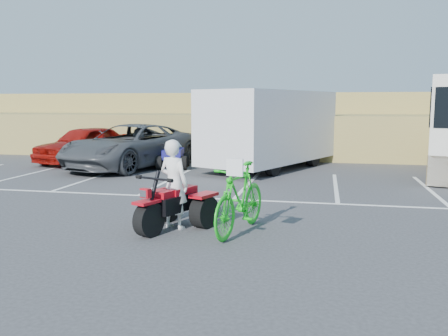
% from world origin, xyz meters
% --- Properties ---
extents(ground, '(100.00, 100.00, 0.00)m').
position_xyz_m(ground, '(0.00, 0.00, 0.00)').
color(ground, '#373739').
rests_on(ground, ground).
extents(parking_stripes, '(28.00, 5.16, 0.01)m').
position_xyz_m(parking_stripes, '(0.87, 4.07, 0.00)').
color(parking_stripes, white).
rests_on(parking_stripes, ground).
extents(grass_embankment, '(40.00, 8.50, 3.10)m').
position_xyz_m(grass_embankment, '(0.00, 15.48, 1.42)').
color(grass_embankment, '#9C8547').
rests_on(grass_embankment, ground).
extents(red_trike_atv, '(1.88, 2.13, 1.15)m').
position_xyz_m(red_trike_atv, '(-0.70, -0.83, 0.00)').
color(red_trike_atv, '#AE0915').
rests_on(red_trike_atv, ground).
extents(rider, '(0.78, 0.65, 1.82)m').
position_xyz_m(rider, '(-0.65, -0.69, 0.91)').
color(rider, white).
rests_on(rider, ground).
extents(green_dirt_bike, '(1.16, 2.39, 1.38)m').
position_xyz_m(green_dirt_bike, '(0.73, -0.75, 0.69)').
color(green_dirt_bike, '#14BF19').
rests_on(green_dirt_bike, ground).
extents(grey_pickup, '(4.47, 6.73, 1.72)m').
position_xyz_m(grey_pickup, '(-5.18, 7.75, 0.86)').
color(grey_pickup, '#3F4246').
rests_on(grey_pickup, ground).
extents(red_car, '(3.26, 5.00, 1.58)m').
position_xyz_m(red_car, '(-7.76, 8.89, 0.79)').
color(red_car, maroon).
rests_on(red_car, ground).
extents(cargo_trailer, '(4.98, 6.94, 3.01)m').
position_xyz_m(cargo_trailer, '(0.25, 8.64, 1.63)').
color(cargo_trailer, silver).
rests_on(cargo_trailer, ground).
extents(quad_atv_blue, '(1.43, 1.75, 1.02)m').
position_xyz_m(quad_atv_blue, '(-3.50, 7.99, 0.00)').
color(quad_atv_blue, navy).
rests_on(quad_atv_blue, ground).
extents(quad_atv_green, '(1.07, 1.36, 0.84)m').
position_xyz_m(quad_atv_green, '(0.02, 8.23, 0.00)').
color(quad_atv_green, '#13571B').
rests_on(quad_atv_green, ground).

